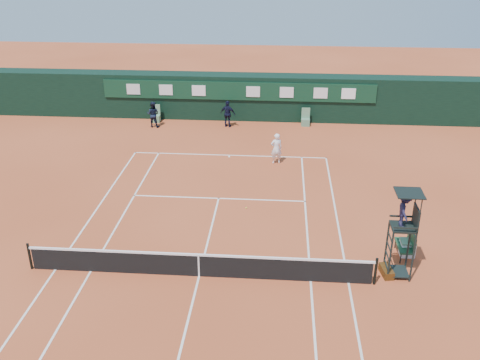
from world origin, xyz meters
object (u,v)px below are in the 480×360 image
player_bench (408,243)px  cooler (407,248)px  player (276,148)px  tennis_net (199,265)px  umpire_chair (404,217)px

player_bench → cooler: 0.28m
player_bench → cooler: bearing=65.1°
cooler → player: size_ratio=0.37×
tennis_net → player_bench: (7.93, 2.00, 0.09)m
cooler → player: bearing=120.8°
tennis_net → cooler: (7.96, 2.07, -0.18)m
cooler → player: player is taller
tennis_net → player: (2.67, 10.96, 0.36)m
umpire_chair → cooler: size_ratio=5.30×
player_bench → cooler: (0.03, 0.07, -0.27)m
umpire_chair → player_bench: (0.63, 1.34, -1.86)m
tennis_net → player_bench: bearing=14.2°
umpire_chair → player: umpire_chair is taller
cooler → tennis_net: bearing=-165.4°
tennis_net → cooler: 8.23m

